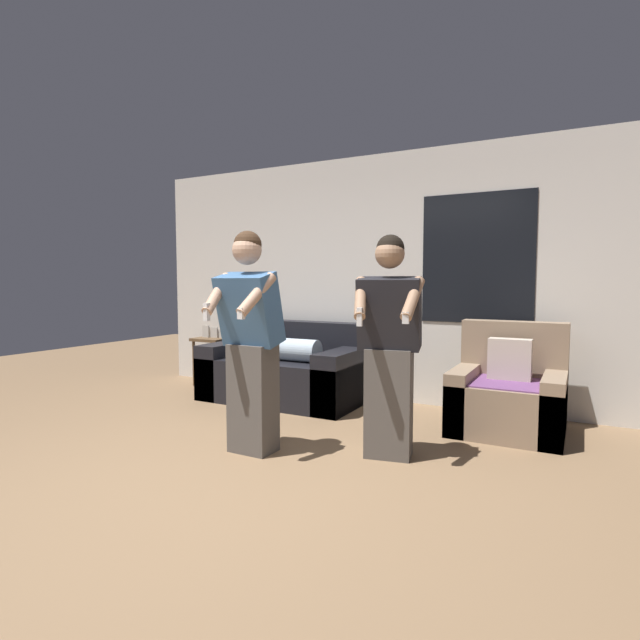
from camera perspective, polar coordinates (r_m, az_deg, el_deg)
ground_plane at (r=3.35m, az=-13.50°, el=-18.82°), size 14.00×14.00×0.00m
wall_back at (r=5.60m, az=6.59°, el=4.77°), size 5.86×0.07×2.70m
couch at (r=5.60m, az=-3.90°, el=-5.89°), size 1.75×0.98×0.86m
armchair at (r=4.75m, az=20.74°, el=-8.02°), size 0.92×0.87×0.95m
side_table at (r=6.51m, az=-12.07°, el=-2.82°), size 0.43×0.43×0.76m
person_left at (r=3.84m, az=-7.97°, el=-2.52°), size 0.51×0.51×1.70m
person_right at (r=3.73m, az=7.90°, el=-3.07°), size 0.51×0.55×1.66m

